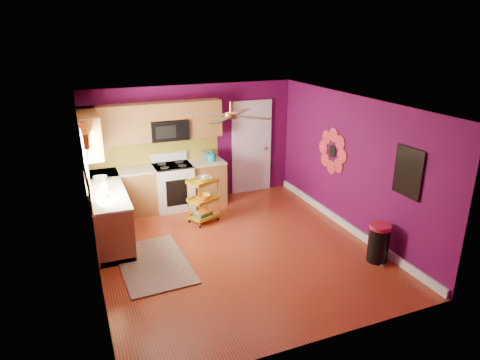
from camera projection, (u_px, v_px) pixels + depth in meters
name	position (u px, v px, depth m)	size (l,w,h in m)	color
ground	(236.00, 249.00, 7.36)	(5.00, 5.00, 0.00)	maroon
room_envelope	(238.00, 158.00, 6.82)	(4.54, 5.04, 2.52)	#540940
lower_cabinets	(138.00, 200.00, 8.32)	(2.81, 2.31, 0.94)	brown
electric_range	(173.00, 186.00, 8.89)	(0.76, 0.66, 1.13)	white
upper_cabinetry	(134.00, 127.00, 8.20)	(2.80, 2.30, 1.26)	brown
left_window	(85.00, 150.00, 6.90)	(0.08, 1.35, 1.08)	white
panel_door	(251.00, 148.00, 9.64)	(0.95, 0.11, 2.15)	white
right_wall_art	(363.00, 160.00, 7.36)	(0.04, 2.74, 1.04)	black
ceiling_fan	(231.00, 115.00, 6.76)	(1.01, 1.01, 0.26)	#BF8C3F
shag_rug	(153.00, 264.00, 6.88)	(1.04, 1.69, 0.02)	black
rolling_cart	(203.00, 198.00, 8.24)	(0.63, 0.56, 0.95)	gold
trash_can	(379.00, 243.00, 6.88)	(0.44, 0.44, 0.64)	black
teal_kettle	(212.00, 157.00, 8.99)	(0.18, 0.18, 0.21)	teal
toaster	(207.00, 155.00, 9.13)	(0.22, 0.15, 0.18)	beige
soap_bottle_a	(105.00, 185.00, 7.34)	(0.09, 0.10, 0.21)	#EA3F72
soap_bottle_b	(103.00, 186.00, 7.36)	(0.12, 0.12, 0.16)	white
counter_dish	(100.00, 178.00, 7.89)	(0.25, 0.25, 0.06)	white
counter_cup	(105.00, 195.00, 7.07)	(0.11, 0.11, 0.09)	white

